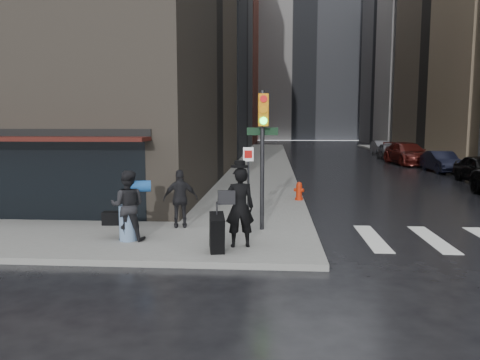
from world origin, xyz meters
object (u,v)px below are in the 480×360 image
object	(u,v)px
parked_car_5	(382,148)
man_greycoat	(181,199)
man_overcoat	(235,211)
parked_car_3	(407,154)
parked_car_4	(388,151)
parked_car_2	(441,162)
man_jeans	(128,205)
traffic_light	(261,141)
fire_hydrant	(299,192)

from	to	relation	value
parked_car_5	man_greycoat	bearing A→B (deg)	-112.82
man_overcoat	parked_car_3	world-z (taller)	man_overcoat
parked_car_4	parked_car_2	bearing A→B (deg)	-86.18
man_overcoat	parked_car_4	world-z (taller)	man_overcoat
man_jeans	man_overcoat	bearing A→B (deg)	164.01
man_greycoat	traffic_light	distance (m)	2.82
traffic_light	parked_car_3	size ratio (longest dim) A/B	0.69
man_greycoat	parked_car_5	world-z (taller)	man_greycoat
parked_car_2	parked_car_3	xyz separation A→B (m)	(-0.57, 5.52, 0.15)
fire_hydrant	parked_car_5	world-z (taller)	parked_car_5
parked_car_4	parked_car_5	bearing A→B (deg)	83.47
man_overcoat	man_greycoat	size ratio (longest dim) A/B	1.28
parked_car_2	parked_car_5	size ratio (longest dim) A/B	0.99
man_overcoat	traffic_light	world-z (taller)	traffic_light
man_overcoat	parked_car_5	distance (m)	37.66
man_overcoat	man_jeans	bearing A→B (deg)	-21.74
traffic_light	parked_car_4	size ratio (longest dim) A/B	0.97
parked_car_3	man_jeans	bearing A→B (deg)	-124.78
traffic_light	parked_car_2	world-z (taller)	traffic_light
man_overcoat	fire_hydrant	size ratio (longest dim) A/B	3.02
man_jeans	parked_car_4	distance (m)	32.76
parked_car_4	parked_car_3	bearing A→B (deg)	-88.74
man_greycoat	traffic_light	xyz separation A→B (m)	(2.28, -0.16, 1.65)
traffic_light	parked_car_4	distance (m)	30.30
man_overcoat	parked_car_5	world-z (taller)	man_overcoat
man_overcoat	fire_hydrant	xyz separation A→B (m)	(1.89, 7.09, -0.58)
parked_car_2	parked_car_3	size ratio (longest dim) A/B	0.72
parked_car_4	parked_car_5	distance (m)	5.56
fire_hydrant	parked_car_3	bearing A→B (deg)	63.14
man_overcoat	fire_hydrant	world-z (taller)	man_overcoat
man_greycoat	parked_car_4	size ratio (longest dim) A/B	0.42
traffic_light	parked_car_3	distance (m)	25.21
man_overcoat	man_greycoat	world-z (taller)	man_overcoat
man_greycoat	fire_hydrant	distance (m)	6.21
parked_car_2	parked_car_3	bearing A→B (deg)	94.16
man_greycoat	parked_car_2	bearing A→B (deg)	-138.73
man_overcoat	parked_car_4	xyz separation A→B (m)	(10.79, 30.35, -0.37)
traffic_light	parked_car_2	size ratio (longest dim) A/B	0.95
man_greycoat	parked_car_4	world-z (taller)	man_greycoat
man_greycoat	parked_car_5	size ratio (longest dim) A/B	0.41
parked_car_4	parked_car_5	size ratio (longest dim) A/B	0.97
man_greycoat	traffic_light	size ratio (longest dim) A/B	0.43
man_greycoat	parked_car_2	world-z (taller)	man_greycoat
fire_hydrant	parked_car_4	size ratio (longest dim) A/B	0.18
man_jeans	parked_car_3	distance (m)	27.87
man_jeans	parked_car_5	bearing A→B (deg)	-117.15
man_jeans	parked_car_4	world-z (taller)	man_jeans
traffic_light	parked_car_3	world-z (taller)	traffic_light
man_jeans	parked_car_2	bearing A→B (deg)	-132.33
man_jeans	fire_hydrant	xyz separation A→B (m)	(4.65, 6.56, -0.58)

